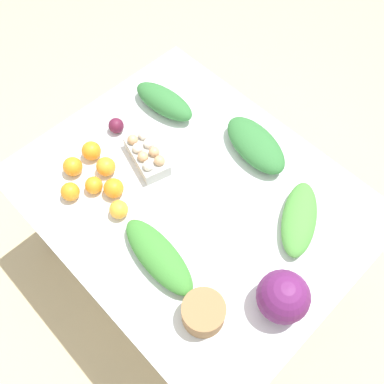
% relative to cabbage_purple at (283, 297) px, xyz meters
% --- Properties ---
extents(ground_plane, '(8.00, 8.00, 0.00)m').
position_rel_cabbage_purple_xyz_m(ground_plane, '(0.52, -0.09, -0.84)').
color(ground_plane, '#C6B289').
extents(dining_table, '(1.33, 1.07, 0.75)m').
position_rel_cabbage_purple_xyz_m(dining_table, '(0.52, -0.09, -0.18)').
color(dining_table, silver).
rests_on(dining_table, ground_plane).
extents(cabbage_purple, '(0.18, 0.18, 0.18)m').
position_rel_cabbage_purple_xyz_m(cabbage_purple, '(0.00, 0.00, 0.00)').
color(cabbage_purple, '#601E5B').
rests_on(cabbage_purple, dining_table).
extents(egg_carton, '(0.25, 0.17, 0.09)m').
position_rel_cabbage_purple_xyz_m(egg_carton, '(0.77, -0.07, -0.05)').
color(egg_carton, '#B7B7B2').
rests_on(egg_carton, dining_table).
extents(paper_bag, '(0.15, 0.15, 0.10)m').
position_rel_cabbage_purple_xyz_m(paper_bag, '(0.15, 0.22, -0.04)').
color(paper_bag, '#997047').
rests_on(paper_bag, dining_table).
extents(greens_bunch_scallion, '(0.35, 0.22, 0.10)m').
position_rel_cabbage_purple_xyz_m(greens_bunch_scallion, '(0.49, -0.42, -0.04)').
color(greens_bunch_scallion, '#337538').
rests_on(greens_bunch_scallion, dining_table).
extents(greens_bunch_chard, '(0.37, 0.16, 0.08)m').
position_rel_cabbage_purple_xyz_m(greens_bunch_chard, '(0.41, 0.19, -0.05)').
color(greens_bunch_chard, '#3D8433').
rests_on(greens_bunch_chard, dining_table).
extents(greens_bunch_kale, '(0.32, 0.16, 0.10)m').
position_rel_cabbage_purple_xyz_m(greens_bunch_kale, '(0.93, -0.31, -0.04)').
color(greens_bunch_kale, '#337538').
rests_on(greens_bunch_kale, dining_table).
extents(greens_bunch_dandelion, '(0.27, 0.34, 0.07)m').
position_rel_cabbage_purple_xyz_m(greens_bunch_dandelion, '(0.15, -0.29, -0.05)').
color(greens_bunch_dandelion, '#4C933D').
rests_on(greens_bunch_dandelion, dining_table).
extents(beet_root, '(0.07, 0.07, 0.07)m').
position_rel_cabbage_purple_xyz_m(beet_root, '(0.98, -0.08, -0.06)').
color(beet_root, '#5B1933').
rests_on(beet_root, dining_table).
extents(orange_0, '(0.08, 0.08, 0.08)m').
position_rel_cabbage_purple_xyz_m(orange_0, '(0.84, 0.08, -0.05)').
color(orange_0, orange).
rests_on(orange_0, dining_table).
extents(orange_1, '(0.07, 0.07, 0.07)m').
position_rel_cabbage_purple_xyz_m(orange_1, '(0.85, 0.25, -0.05)').
color(orange_1, orange).
rests_on(orange_1, dining_table).
extents(orange_2, '(0.08, 0.08, 0.08)m').
position_rel_cabbage_purple_xyz_m(orange_2, '(0.74, 0.12, -0.05)').
color(orange_2, orange).
rests_on(orange_2, dining_table).
extents(orange_3, '(0.08, 0.08, 0.08)m').
position_rel_cabbage_purple_xyz_m(orange_3, '(0.93, 0.18, -0.05)').
color(orange_3, orange).
rests_on(orange_3, dining_table).
extents(orange_4, '(0.07, 0.07, 0.07)m').
position_rel_cabbage_purple_xyz_m(orange_4, '(0.65, 0.17, -0.05)').
color(orange_4, '#F9A833').
rests_on(orange_4, dining_table).
extents(orange_5, '(0.08, 0.08, 0.08)m').
position_rel_cabbage_purple_xyz_m(orange_5, '(0.94, 0.08, -0.05)').
color(orange_5, orange).
rests_on(orange_5, dining_table).
extents(orange_6, '(0.07, 0.07, 0.07)m').
position_rel_cabbage_purple_xyz_m(orange_6, '(0.81, 0.17, -0.05)').
color(orange_6, orange).
rests_on(orange_6, dining_table).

